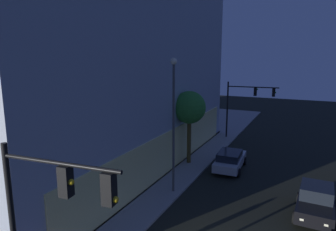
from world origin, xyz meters
TOP-DOWN VIEW (x-y plane):
  - modern_building at (9.32, 21.52)m, footprint 28.84×28.39m
  - traffic_light_near_corner at (-6.24, 4.21)m, footprint 0.59×4.01m
  - traffic_light_far_corner at (21.74, 4.04)m, footprint 0.65×5.53m
  - street_lamp_sidewalk at (5.74, 5.64)m, footprint 0.44×0.44m
  - sidewalk_tree at (11.58, 6.82)m, footprint 2.80×2.80m
  - car_black at (6.55, -3.23)m, footprint 4.37×2.33m
  - car_silver at (11.91, 3.23)m, footprint 4.85×2.36m

SIDE VIEW (x-z plane):
  - car_silver at x=11.91m, z-range 0.03..1.61m
  - car_black at x=6.55m, z-range 0.00..1.83m
  - traffic_light_far_corner at x=21.74m, z-range 1.48..7.88m
  - traffic_light_near_corner at x=-6.24m, z-range 1.52..8.16m
  - sidewalk_tree at x=11.58m, z-range 1.84..8.16m
  - street_lamp_sidewalk at x=5.74m, z-range 1.21..10.30m
  - modern_building at x=9.32m, z-range -0.07..20.64m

